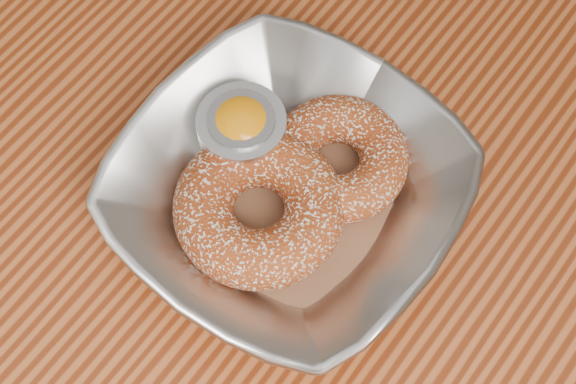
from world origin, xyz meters
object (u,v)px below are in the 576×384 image
Objects in this scene: ramekin at (242,133)px; donut_back at (338,158)px; table at (247,203)px; serving_bowl at (288,194)px; donut_front at (259,208)px.

donut_back is at bearing 23.49° from ramekin.
ramekin is (0.01, -0.00, 0.13)m from table.
serving_bowl is 1.96× the size of donut_front.
ramekin reaches higher than donut_back.
ramekin reaches higher than serving_bowl.
ramekin is at bearing 163.11° from serving_bowl.
ramekin is at bearing -156.51° from donut_back.
ramekin reaches higher than table.
donut_front is at bearing -40.58° from ramekin.
table is 0.15m from donut_back.
donut_back is at bearing 17.74° from table.
table is 19.72× the size of ramekin.
serving_bowl is 0.04m from donut_back.
donut_back is at bearing 72.72° from donut_front.
ramekin is (-0.05, 0.02, 0.01)m from serving_bowl.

